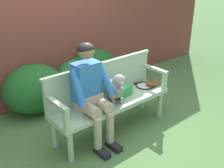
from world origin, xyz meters
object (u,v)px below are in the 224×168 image
Objects in this scene: tennis_racket at (143,85)px; sports_bag at (121,91)px; person_seated at (91,91)px; garden_bench at (112,104)px; dog_on_bench at (116,87)px; baseball_glove at (152,83)px.

sports_bag is (-0.48, -0.02, 0.06)m from tennis_racket.
person_seated is 2.34× the size of tennis_racket.
person_seated is (-0.36, -0.01, 0.33)m from garden_bench.
dog_on_bench reaches higher than garden_bench.
person_seated reaches higher than garden_bench.
garden_bench is at bearing 97.43° from dog_on_bench.
sports_bag is at bearing 5.25° from person_seated.
sports_bag is at bearing 29.77° from dog_on_bench.
tennis_racket is 0.49m from sports_bag.
dog_on_bench reaches higher than tennis_racket.
dog_on_bench reaches higher than baseball_glove.
baseball_glove is 0.59m from sports_bag.
tennis_racket is (0.68, 0.13, -0.21)m from dog_on_bench.
garden_bench is 4.03× the size of dog_on_bench.
tennis_racket is (0.69, 0.06, 0.07)m from garden_bench.
person_seated reaches higher than sports_bag.
person_seated is at bearing -176.47° from baseball_glove.
person_seated is 0.60m from sports_bag.
tennis_racket reaches higher than garden_bench.
dog_on_bench is at bearing -150.23° from sports_bag.
dog_on_bench is 2.02× the size of baseball_glove.
person_seated is 0.38m from dog_on_bench.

